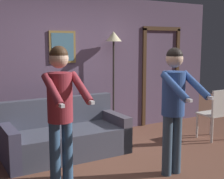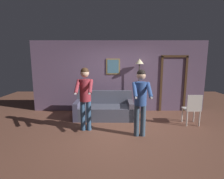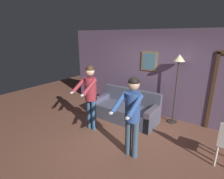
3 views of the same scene
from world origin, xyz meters
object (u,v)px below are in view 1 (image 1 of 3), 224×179
torchiere_lamp (114,51)px  dining_chair_distant (216,111)px  couch (65,138)px  person_standing_left (61,104)px  person_standing_right (174,99)px

torchiere_lamp → dining_chair_distant: 2.16m
couch → person_standing_left: size_ratio=1.11×
torchiere_lamp → person_standing_left: torchiere_lamp is taller
person_standing_right → dining_chair_distant: bearing=24.4°
couch → dining_chair_distant: (2.62, -0.65, 0.25)m
dining_chair_distant → torchiere_lamp: bearing=138.1°
couch → torchiere_lamp: bearing=26.1°
torchiere_lamp → dining_chair_distant: bearing=-41.9°
person_standing_left → couch: bearing=66.4°
person_standing_right → couch: bearing=124.4°
person_standing_left → torchiere_lamp: bearing=44.3°
person_standing_right → dining_chair_distant: (1.66, 0.75, -0.49)m
person_standing_left → dining_chair_distant: bearing=7.1°
person_standing_left → dining_chair_distant: (3.08, 0.39, -0.52)m
torchiere_lamp → person_standing_right: torchiere_lamp is taller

